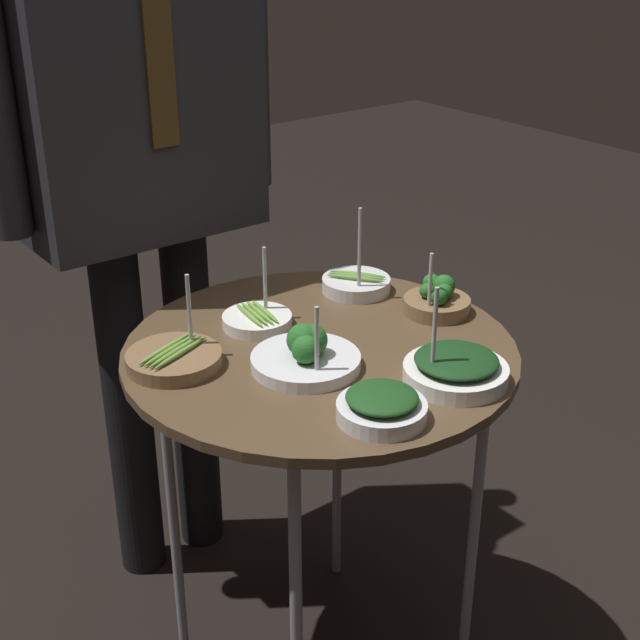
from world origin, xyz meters
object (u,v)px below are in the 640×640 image
object	(u,v)px
bowl_asparagus_mid_left	(356,284)
bowl_spinach_front_center	(382,406)
bowl_broccoli_front_right	(437,300)
bowl_spinach_center	(456,368)
serving_cart	(320,374)
bowl_asparagus_near_rim	(174,358)
bowl_asparagus_back_left	(257,319)
waiter_figure	(136,118)
bowl_broccoli_back_right	(306,354)

from	to	relation	value
bowl_asparagus_mid_left	bowl_spinach_front_center	size ratio (longest dim) A/B	1.34
bowl_broccoli_front_right	bowl_spinach_front_center	bearing A→B (deg)	-146.02
bowl_spinach_center	bowl_spinach_front_center	world-z (taller)	bowl_spinach_center
serving_cart	bowl_broccoli_front_right	xyz separation A→B (m)	(0.26, -0.02, 0.08)
bowl_asparagus_mid_left	bowl_asparagus_near_rim	world-z (taller)	bowl_asparagus_mid_left
serving_cart	bowl_asparagus_back_left	distance (m)	0.15
bowl_spinach_front_center	waiter_figure	world-z (taller)	waiter_figure
bowl_spinach_center	waiter_figure	distance (m)	0.80
bowl_broccoli_front_right	bowl_spinach_center	world-z (taller)	bowl_spinach_center
bowl_asparagus_back_left	bowl_asparagus_near_rim	world-z (taller)	bowl_asparagus_near_rim
bowl_asparagus_back_left	bowl_spinach_center	world-z (taller)	bowl_spinach_center
bowl_asparagus_near_rim	bowl_spinach_front_center	size ratio (longest dim) A/B	1.17
bowl_asparagus_near_rim	waiter_figure	size ratio (longest dim) A/B	0.10
bowl_broccoli_back_right	bowl_asparagus_back_left	bearing A→B (deg)	82.41
bowl_asparagus_near_rim	bowl_spinach_front_center	distance (m)	0.36
bowl_broccoli_front_right	waiter_figure	size ratio (longest dim) A/B	0.08
bowl_broccoli_front_right	bowl_asparagus_back_left	size ratio (longest dim) A/B	0.92
bowl_broccoli_front_right	bowl_spinach_front_center	world-z (taller)	bowl_broccoli_front_right
bowl_spinach_front_center	bowl_spinach_center	bearing A→B (deg)	4.95
bowl_asparagus_mid_left	bowl_asparagus_back_left	bearing A→B (deg)	-176.91
bowl_asparagus_mid_left	waiter_figure	xyz separation A→B (m)	(-0.26, 0.36, 0.29)
serving_cart	bowl_asparagus_near_rim	xyz separation A→B (m)	(-0.23, 0.09, 0.07)
bowl_broccoli_back_right	bowl_spinach_center	size ratio (longest dim) A/B	1.05
bowl_asparagus_back_left	serving_cart	bearing A→B (deg)	-73.43
bowl_broccoli_front_right	waiter_figure	world-z (taller)	waiter_figure
bowl_broccoli_back_right	bowl_broccoli_front_right	bearing A→B (deg)	4.76
serving_cart	bowl_spinach_center	distance (m)	0.26
serving_cart	bowl_spinach_front_center	size ratio (longest dim) A/B	5.46
bowl_asparagus_near_rim	bowl_asparagus_back_left	bearing A→B (deg)	12.60
bowl_broccoli_back_right	bowl_asparagus_near_rim	distance (m)	0.21
bowl_broccoli_back_right	bowl_spinach_front_center	world-z (taller)	bowl_broccoli_back_right
bowl_asparagus_mid_left	bowl_asparagus_near_rim	size ratio (longest dim) A/B	1.15
bowl_spinach_center	bowl_broccoli_back_right	bearing A→B (deg)	131.98
serving_cart	waiter_figure	world-z (taller)	waiter_figure
bowl_spinach_center	bowl_spinach_front_center	bearing A→B (deg)	-175.05
bowl_asparagus_near_rim	bowl_asparagus_mid_left	bearing A→B (deg)	7.37
bowl_spinach_center	serving_cart	bearing A→B (deg)	113.48
bowl_broccoli_back_right	waiter_figure	size ratio (longest dim) A/B	0.11
bowl_asparagus_near_rim	waiter_figure	distance (m)	0.54
bowl_asparagus_mid_left	bowl_asparagus_near_rim	xyz separation A→B (m)	(-0.43, -0.06, -0.00)
bowl_broccoli_back_right	bowl_broccoli_front_right	distance (m)	0.32
bowl_asparagus_back_left	bowl_asparagus_mid_left	world-z (taller)	bowl_asparagus_mid_left
bowl_broccoli_front_right	bowl_asparagus_near_rim	world-z (taller)	bowl_asparagus_near_rim
bowl_asparagus_mid_left	waiter_figure	size ratio (longest dim) A/B	0.11
serving_cart	bowl_broccoli_back_right	size ratio (longest dim) A/B	4.09
bowl_broccoli_back_right	bowl_asparagus_near_rim	world-z (taller)	bowl_asparagus_near_rim
bowl_asparagus_back_left	bowl_broccoli_front_right	bearing A→B (deg)	-27.13
bowl_asparagus_back_left	bowl_spinach_center	size ratio (longest dim) A/B	0.81
bowl_broccoli_back_right	bowl_asparagus_mid_left	world-z (taller)	bowl_asparagus_mid_left
bowl_broccoli_front_right	waiter_figure	xyz separation A→B (m)	(-0.31, 0.52, 0.28)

